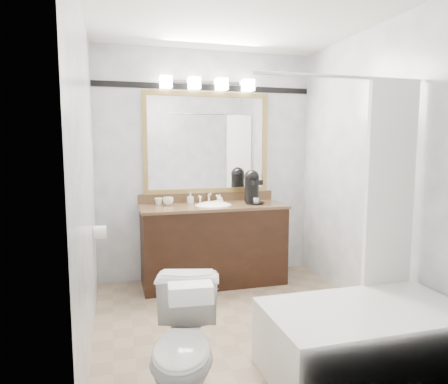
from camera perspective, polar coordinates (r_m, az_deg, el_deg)
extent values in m
cube|color=gray|center=(3.53, 2.71, -18.25)|extent=(2.40, 2.60, 0.01)
cube|color=white|center=(3.35, 2.98, 24.49)|extent=(2.40, 2.60, 0.01)
cube|color=white|center=(4.46, -2.48, 3.77)|extent=(2.40, 0.01, 2.50)
cube|color=white|center=(2.01, 14.66, -0.27)|extent=(2.40, 0.01, 2.50)
cube|color=white|center=(3.04, -19.23, 1.94)|extent=(0.01, 2.60, 2.50)
cube|color=white|center=(3.76, 20.57, 2.76)|extent=(0.01, 2.60, 2.50)
cube|color=black|center=(4.31, -1.54, -7.67)|extent=(1.50, 0.55, 0.82)
cube|color=olive|center=(4.22, -1.56, -2.07)|extent=(1.53, 0.58, 0.03)
cube|color=olive|center=(4.47, -2.40, -0.73)|extent=(1.53, 0.03, 0.10)
ellipsoid|color=white|center=(4.22, -1.55, -2.27)|extent=(0.44, 0.34, 0.14)
cube|color=#9F8448|center=(4.46, -2.46, 13.76)|extent=(1.40, 0.04, 0.05)
cube|color=#9F8448|center=(4.46, -2.39, 0.22)|extent=(1.40, 0.04, 0.05)
cube|color=#9F8448|center=(4.32, -11.23, 6.87)|extent=(0.05, 0.04, 1.00)
cube|color=#9F8448|center=(4.63, 5.81, 6.96)|extent=(0.05, 0.04, 1.00)
cube|color=white|center=(4.43, -2.44, 6.99)|extent=(1.30, 0.01, 1.00)
cube|color=silver|center=(4.46, -2.44, 15.36)|extent=(0.90, 0.05, 0.03)
cube|color=white|center=(4.33, -8.30, 15.29)|extent=(0.12, 0.12, 0.12)
cube|color=white|center=(4.38, -4.26, 15.25)|extent=(0.12, 0.12, 0.12)
cube|color=white|center=(4.45, -0.33, 15.14)|extent=(0.12, 0.12, 0.12)
cube|color=white|center=(4.54, 3.45, 14.96)|extent=(0.12, 0.12, 0.12)
cube|color=black|center=(4.48, -2.51, 14.69)|extent=(2.40, 0.01, 0.06)
cube|color=white|center=(2.90, 19.56, -19.42)|extent=(1.30, 0.72, 0.45)
cylinder|color=silver|center=(2.96, 16.58, 15.50)|extent=(1.30, 0.02, 0.02)
cube|color=white|center=(3.18, 22.62, 0.62)|extent=(0.40, 0.04, 1.55)
cylinder|color=white|center=(3.78, -17.29, -5.53)|extent=(0.11, 0.12, 0.12)
imported|color=white|center=(2.42, -5.66, -21.26)|extent=(0.55, 0.76, 0.70)
cube|color=white|center=(2.08, -4.81, -14.18)|extent=(0.23, 0.14, 0.09)
cylinder|color=black|center=(4.30, 4.44, -1.57)|extent=(0.19, 0.19, 0.02)
cylinder|color=black|center=(4.33, 3.98, 0.32)|extent=(0.16, 0.16, 0.27)
sphere|color=black|center=(4.32, 4.00, 2.11)|extent=(0.16, 0.16, 0.16)
cube|color=black|center=(4.26, 4.63, 1.40)|extent=(0.13, 0.13, 0.05)
cylinder|color=silver|center=(4.28, 4.60, -1.19)|extent=(0.06, 0.06, 0.06)
imported|color=white|center=(4.24, -7.98, -1.30)|extent=(0.14, 0.14, 0.09)
imported|color=white|center=(4.25, -9.31, -1.37)|extent=(0.11, 0.11, 0.08)
imported|color=white|center=(4.30, -4.83, -0.92)|extent=(0.07, 0.07, 0.12)
imported|color=white|center=(4.42, -0.61, -0.90)|extent=(0.08, 0.08, 0.09)
cube|color=beige|center=(4.35, -0.75, -1.41)|extent=(0.10, 0.08, 0.03)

